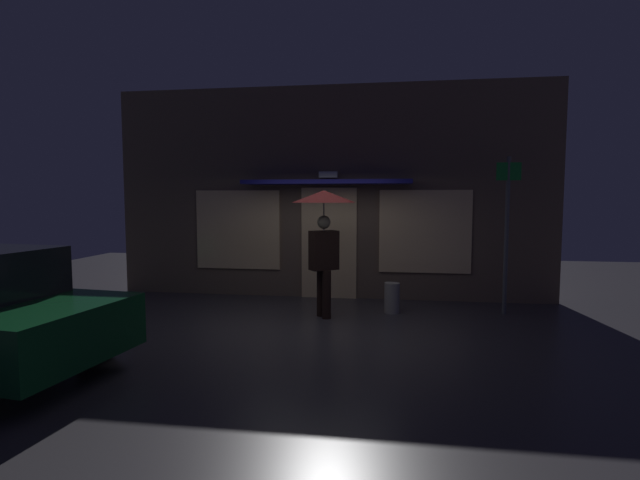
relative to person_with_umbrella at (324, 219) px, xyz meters
The scene contains 5 objects.
ground_plane 1.75m from the person_with_umbrella, 102.74° to the right, with size 18.00×18.00×0.00m, color #38353A.
building_facade 1.82m from the person_with_umbrella, 94.19° to the left, with size 8.73×1.00×4.20m.
person_with_umbrella is the anchor object (origin of this frame).
street_sign_post 3.12m from the person_with_umbrella, 12.52° to the left, with size 0.40×0.07×2.69m.
sidewalk_bollard 1.85m from the person_with_umbrella, 23.21° to the left, with size 0.26×0.26×0.53m, color #9E998E.
Camera 1 is at (1.27, -7.39, 1.99)m, focal length 27.38 mm.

